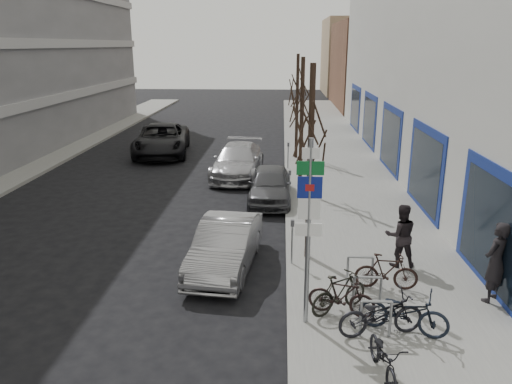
# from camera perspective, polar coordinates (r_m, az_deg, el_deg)

# --- Properties ---
(ground) EXTENTS (120.00, 120.00, 0.00)m
(ground) POSITION_cam_1_polar(r_m,az_deg,el_deg) (11.49, -6.81, -14.80)
(ground) COLOR black
(ground) RESTS_ON ground
(sidewalk_east) EXTENTS (5.00, 70.00, 0.15)m
(sidewalk_east) POSITION_cam_1_polar(r_m,az_deg,el_deg) (20.69, 10.28, -0.24)
(sidewalk_east) COLOR slate
(sidewalk_east) RESTS_ON ground
(brick_building_far) EXTENTS (12.00, 14.00, 8.00)m
(brick_building_far) POSITION_cam_1_polar(r_m,az_deg,el_deg) (50.94, 16.11, 13.71)
(brick_building_far) COLOR brown
(brick_building_far) RESTS_ON ground
(tan_building_far) EXTENTS (13.00, 12.00, 9.00)m
(tan_building_far) POSITION_cam_1_polar(r_m,az_deg,el_deg) (65.72, 13.67, 14.82)
(tan_building_far) COLOR #937A5B
(tan_building_far) RESTS_ON ground
(highway_sign_pole) EXTENTS (0.55, 0.10, 4.20)m
(highway_sign_pole) POSITION_cam_1_polar(r_m,az_deg,el_deg) (10.28, 6.03, -3.44)
(highway_sign_pole) COLOR gray
(highway_sign_pole) RESTS_ON ground
(bike_rack) EXTENTS (0.66, 2.26, 0.83)m
(bike_rack) POSITION_cam_1_polar(r_m,az_deg,el_deg) (11.71, 12.59, -10.77)
(bike_rack) COLOR gray
(bike_rack) RESTS_ON sidewalk_east
(tree_near) EXTENTS (1.80, 1.80, 5.50)m
(tree_near) POSITION_cam_1_polar(r_m,az_deg,el_deg) (13.31, 6.37, 8.45)
(tree_near) COLOR black
(tree_near) RESTS_ON ground
(tree_mid) EXTENTS (1.80, 1.80, 5.50)m
(tree_mid) POSITION_cam_1_polar(r_m,az_deg,el_deg) (19.76, 5.32, 11.09)
(tree_mid) COLOR black
(tree_mid) RESTS_ON ground
(tree_far) EXTENTS (1.80, 1.80, 5.50)m
(tree_far) POSITION_cam_1_polar(r_m,az_deg,el_deg) (26.24, 4.78, 12.43)
(tree_far) COLOR black
(tree_far) RESTS_ON ground
(meter_front) EXTENTS (0.10, 0.08, 1.27)m
(meter_front) POSITION_cam_1_polar(r_m,az_deg,el_deg) (13.63, 4.16, -5.20)
(meter_front) COLOR gray
(meter_front) RESTS_ON sidewalk_east
(meter_mid) EXTENTS (0.10, 0.08, 1.27)m
(meter_mid) POSITION_cam_1_polar(r_m,az_deg,el_deg) (18.85, 3.86, 0.99)
(meter_mid) COLOR gray
(meter_mid) RESTS_ON sidewalk_east
(meter_back) EXTENTS (0.10, 0.08, 1.27)m
(meter_back) POSITION_cam_1_polar(r_m,az_deg,el_deg) (24.19, 3.69, 4.48)
(meter_back) COLOR gray
(meter_back) RESTS_ON sidewalk_east
(bike_near_left) EXTENTS (0.63, 1.60, 0.95)m
(bike_near_left) POSITION_cam_1_polar(r_m,az_deg,el_deg) (9.66, 14.41, -17.53)
(bike_near_left) COLOR black
(bike_near_left) RESTS_ON sidewalk_east
(bike_near_right) EXTENTS (1.58, 0.85, 0.92)m
(bike_near_right) POSITION_cam_1_polar(r_m,az_deg,el_deg) (11.42, 9.76, -11.63)
(bike_near_right) COLOR black
(bike_near_right) RESTS_ON sidewalk_east
(bike_mid_curb) EXTENTS (1.93, 1.13, 1.13)m
(bike_mid_curb) POSITION_cam_1_polar(r_m,az_deg,el_deg) (11.02, 16.54, -12.60)
(bike_mid_curb) COLOR black
(bike_mid_curb) RESTS_ON sidewalk_east
(bike_mid_inner) EXTENTS (1.56, 1.28, 0.95)m
(bike_mid_inner) POSITION_cam_1_polar(r_m,az_deg,el_deg) (11.53, 9.50, -11.23)
(bike_mid_inner) COLOR black
(bike_mid_inner) RESTS_ON sidewalk_east
(bike_far_curb) EXTENTS (1.91, 0.96, 1.12)m
(bike_far_curb) POSITION_cam_1_polar(r_m,az_deg,el_deg) (10.81, 14.13, -13.02)
(bike_far_curb) COLOR black
(bike_far_curb) RESTS_ON sidewalk_east
(bike_far_inner) EXTENTS (1.58, 0.60, 0.94)m
(bike_far_inner) POSITION_cam_1_polar(r_m,az_deg,el_deg) (12.76, 14.69, -8.75)
(bike_far_inner) COLOR black
(bike_far_inner) RESTS_ON sidewalk_east
(parked_car_front) EXTENTS (1.88, 4.27, 1.36)m
(parked_car_front) POSITION_cam_1_polar(r_m,az_deg,el_deg) (13.72, -3.50, -6.10)
(parked_car_front) COLOR gray
(parked_car_front) RESTS_ON ground
(parked_car_mid) EXTENTS (1.66, 4.07, 1.38)m
(parked_car_mid) POSITION_cam_1_polar(r_m,az_deg,el_deg) (19.49, 1.62, 0.86)
(parked_car_mid) COLOR #46464A
(parked_car_mid) RESTS_ON ground
(parked_car_back) EXTENTS (2.40, 5.24, 1.49)m
(parked_car_back) POSITION_cam_1_polar(r_m,az_deg,el_deg) (23.26, -2.09, 3.58)
(parked_car_back) COLOR #A9A9AE
(parked_car_back) RESTS_ON ground
(lane_car) EXTENTS (3.56, 6.39, 1.69)m
(lane_car) POSITION_cam_1_polar(r_m,az_deg,el_deg) (28.48, -10.70, 5.91)
(lane_car) COLOR black
(lane_car) RESTS_ON ground
(pedestrian_near) EXTENTS (0.85, 0.82, 1.95)m
(pedestrian_near) POSITION_cam_1_polar(r_m,az_deg,el_deg) (12.86, 25.70, -7.24)
(pedestrian_near) COLOR black
(pedestrian_near) RESTS_ON sidewalk_east
(pedestrian_far) EXTENTS (0.66, 0.46, 1.77)m
(pedestrian_far) POSITION_cam_1_polar(r_m,az_deg,el_deg) (13.99, 16.21, -4.74)
(pedestrian_far) COLOR black
(pedestrian_far) RESTS_ON sidewalk_east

